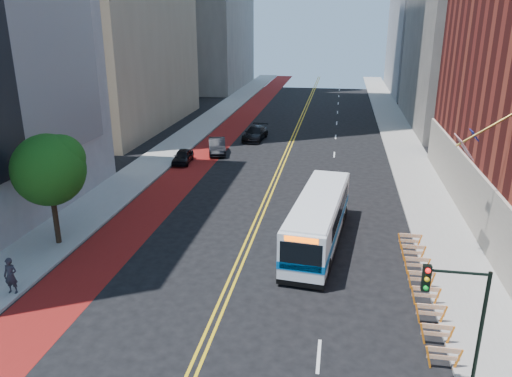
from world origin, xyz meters
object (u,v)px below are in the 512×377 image
Objects in this scene: traffic_signal at (457,308)px; car_a at (183,156)px; street_tree at (50,167)px; pedestrian at (11,276)px; transit_bus at (319,219)px; car_b at (217,146)px; car_c at (255,133)px.

car_a is (-18.71, 28.05, -3.08)m from traffic_signal.
pedestrian is at bearing -81.75° from street_tree.
transit_bus is 3.03× the size of car_a.
traffic_signal reaches higher than transit_bus.
car_c is at bearing 51.15° from car_b.
street_tree is 22.79m from traffic_signal.
car_b is (-16.36, 32.00, -2.95)m from traffic_signal.
car_a is 0.80× the size of car_b.
traffic_signal reaches higher than car_b.
car_b is at bearing 125.66° from transit_bus.
transit_bus is 16.92m from pedestrian.
street_tree reaches higher than transit_bus.
pedestrian reaches higher than car_b.
pedestrian is (-1.10, -24.31, 0.44)m from car_a.
car_a is 2.03× the size of pedestrian.
transit_bus is 2.44× the size of car_b.
street_tree reaches higher than pedestrian.
traffic_signal is at bearing -78.30° from car_b.
street_tree is 0.59× the size of transit_bus.
transit_bus is at bearing 113.01° from traffic_signal.
car_c is at bearing 109.37° from traffic_signal.
traffic_signal is at bearing -24.82° from street_tree.
transit_bus is (-5.21, 12.26, -2.11)m from traffic_signal.
transit_bus is 2.22× the size of car_c.
street_tree is 3.60× the size of pedestrian.
traffic_signal reaches higher than car_c.
traffic_signal is 0.99× the size of car_c.
street_tree reaches higher than car_a.
pedestrian is (-3.45, -28.26, 0.31)m from car_b.
car_c is at bearing 59.81° from car_a.
traffic_signal is 0.44× the size of transit_bus.
traffic_signal is 2.72× the size of pedestrian.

